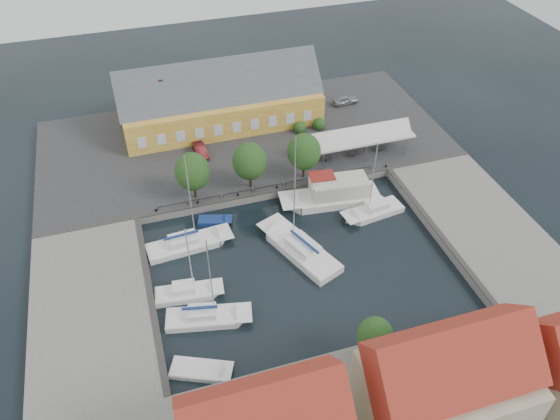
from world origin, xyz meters
name	(u,v)px	position (x,y,z in m)	size (l,w,h in m)	color
ground	(296,253)	(0.00, 0.00, 0.00)	(140.00, 140.00, 0.00)	black
north_quay	(244,141)	(0.00, 23.00, 0.50)	(56.00, 26.00, 1.00)	#2D2D30
west_quay	(93,310)	(-22.00, -2.00, 0.50)	(12.00, 24.00, 1.00)	slate
east_quay	(478,222)	(22.00, -2.00, 0.50)	(12.00, 24.00, 1.00)	slate
south_bank	(376,420)	(0.00, -21.00, 0.50)	(56.00, 14.00, 1.00)	slate
quay_edge_fittings	(283,219)	(0.02, 4.75, 1.06)	(56.00, 24.72, 0.40)	#383533
warehouse	(216,101)	(-2.60, 28.36, 4.43)	(28.56, 14.00, 9.55)	gold
tent_canopy	(362,137)	(14.00, 14.50, 3.68)	(14.00, 4.00, 2.83)	silver
quay_trees	(250,161)	(-2.00, 12.00, 4.88)	(18.20, 4.20, 6.30)	black
car_silver	(345,100)	(17.31, 27.69, 1.68)	(1.61, 4.01, 1.37)	#989B9F
car_red	(200,150)	(-6.65, 20.83, 1.67)	(1.41, 4.04, 1.33)	#591417
center_sailboat	(300,250)	(0.49, 0.05, 0.36)	(7.30, 11.71, 15.28)	white
trawler	(334,195)	(7.38, 7.36, 1.02)	(12.87, 5.03, 5.00)	white
east_boat_a	(374,212)	(11.16, 3.66, 0.26)	(8.04, 3.62, 11.10)	white
west_boat_a	(188,245)	(-11.36, 4.71, 0.27)	(10.04, 3.56, 12.86)	white
west_boat_c	(188,294)	(-12.61, -2.47, 0.26)	(7.28, 3.05, 9.77)	white
west_boat_d	(207,318)	(-11.39, -6.17, 0.27)	(8.83, 4.26, 11.42)	white
launch_sw	(200,371)	(-13.11, -11.76, 0.09)	(6.01, 4.24, 0.98)	white
launch_nw	(214,222)	(-7.62, 7.87, 0.09)	(4.33, 2.68, 0.88)	navy
townhouses	(421,404)	(1.93, -23.24, 5.82)	(36.30, 8.50, 12.00)	beige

